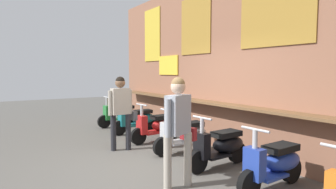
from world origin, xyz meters
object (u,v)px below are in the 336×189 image
object	(u,v)px
scooter_green	(121,114)
shopper_with_handbag	(121,106)
scooter_black	(222,146)
scooter_blue	(275,163)
scooter_red	(159,126)
shopper_browsing	(179,121)
scooter_silver	(186,135)
scooter_teal	(138,119)

from	to	relation	value
scooter_green	shopper_with_handbag	distance (m)	2.88
scooter_black	scooter_blue	world-z (taller)	same
scooter_red	shopper_browsing	xyz separation A→B (m)	(2.60, -1.17, 0.62)
scooter_silver	scooter_green	bearing A→B (deg)	-88.55
scooter_teal	scooter_black	size ratio (longest dim) A/B	1.00
scooter_black	shopper_with_handbag	world-z (taller)	shopper_with_handbag
scooter_red	scooter_blue	size ratio (longest dim) A/B	1.00
scooter_teal	shopper_browsing	size ratio (longest dim) A/B	0.85
shopper_with_handbag	shopper_browsing	distance (m)	2.35
scooter_green	shopper_browsing	distance (m)	5.11
shopper_browsing	scooter_blue	bearing A→B (deg)	-145.74
scooter_silver	scooter_blue	world-z (taller)	same
scooter_green	shopper_browsing	bearing A→B (deg)	75.23
scooter_teal	scooter_black	distance (m)	3.41
scooter_red	scooter_blue	bearing A→B (deg)	86.14
shopper_browsing	scooter_teal	bearing A→B (deg)	-38.07
scooter_blue	scooter_black	bearing A→B (deg)	-92.28
scooter_teal	scooter_blue	distance (m)	4.56
scooter_red	shopper_browsing	size ratio (longest dim) A/B	0.85
scooter_red	shopper_with_handbag	xyz separation A→B (m)	(0.25, -1.10, 0.60)
scooter_silver	scooter_black	xyz separation A→B (m)	(1.11, -0.00, 0.00)
scooter_black	shopper_with_handbag	size ratio (longest dim) A/B	0.86
scooter_blue	scooter_silver	bearing A→B (deg)	-92.28
scooter_green	scooter_silver	distance (m)	3.50
shopper_with_handbag	shopper_browsing	world-z (taller)	shopper_browsing
scooter_red	shopper_browsing	distance (m)	2.92
scooter_black	scooter_blue	distance (m)	1.15
scooter_black	shopper_browsing	xyz separation A→B (m)	(0.32, -1.17, 0.62)
scooter_black	shopper_with_handbag	bearing A→B (deg)	-64.49
scooter_teal	scooter_blue	bearing A→B (deg)	90.54
scooter_teal	scooter_red	xyz separation A→B (m)	(1.14, -0.00, 0.00)
scooter_teal	scooter_red	bearing A→B (deg)	90.53
scooter_silver	shopper_with_handbag	size ratio (longest dim) A/B	0.86
scooter_teal	shopper_browsing	distance (m)	3.97
shopper_with_handbag	shopper_browsing	xyz separation A→B (m)	(2.35, -0.08, 0.02)
scooter_green	shopper_with_handbag	size ratio (longest dim) A/B	0.86
scooter_teal	shopper_browsing	world-z (taller)	shopper_browsing
scooter_green	scooter_black	world-z (taller)	same
scooter_red	scooter_blue	distance (m)	3.42
scooter_green	scooter_blue	size ratio (longest dim) A/B	1.00
scooter_black	scooter_green	bearing A→B (deg)	-92.96
scooter_silver	shopper_with_handbag	world-z (taller)	shopper_with_handbag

